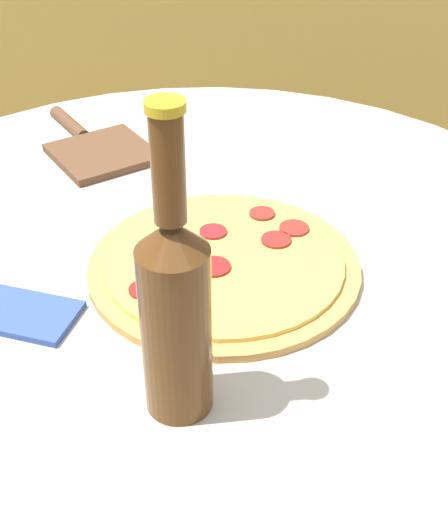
{
  "coord_description": "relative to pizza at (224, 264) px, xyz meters",
  "views": [
    {
      "loc": [
        0.06,
        -0.75,
        1.22
      ],
      "look_at": [
        0.03,
        -0.06,
        0.73
      ],
      "focal_mm": 50.0,
      "sensor_mm": 36.0,
      "label": 1
    }
  ],
  "objects": [
    {
      "name": "table",
      "position": [
        -0.03,
        0.06,
        -0.16
      ],
      "size": [
        1.05,
        1.05,
        0.71
      ],
      "color": "#B2A893",
      "rests_on": "ground_plane"
    },
    {
      "name": "pizza",
      "position": [
        0.0,
        0.0,
        0.0
      ],
      "size": [
        0.33,
        0.33,
        0.02
      ],
      "color": "#C68E47",
      "rests_on": "table"
    },
    {
      "name": "beer_bottle",
      "position": [
        -0.03,
        -0.22,
        0.11
      ],
      "size": [
        0.06,
        0.06,
        0.3
      ],
      "color": "#563314",
      "rests_on": "table"
    },
    {
      "name": "pizza_paddle",
      "position": [
        -0.21,
        0.31,
        -0.0
      ],
      "size": [
        0.22,
        0.26,
        0.02
      ],
      "rotation": [
        0.0,
        0.0,
        2.19
      ],
      "color": "brown",
      "rests_on": "table"
    },
    {
      "name": "napkin",
      "position": [
        -0.22,
        -0.1,
        -0.0
      ],
      "size": [
        0.14,
        0.1,
        0.01
      ],
      "color": "#334C99",
      "rests_on": "table"
    }
  ]
}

